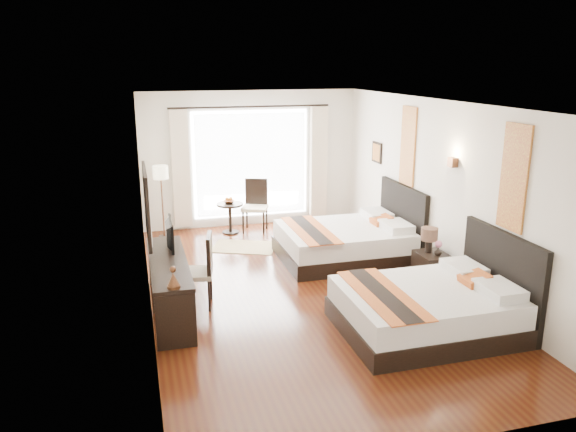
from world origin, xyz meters
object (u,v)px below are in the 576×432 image
object	(u,v)px
desk_chair	(197,284)
bed_far	(349,241)
television	(166,234)
nightstand	(432,269)
floor_lamp	(161,177)
bed_near	(432,307)
window_chair	(255,216)
table_lamp	(429,236)
vase	(438,253)
side_table	(230,218)
console_desk	(170,286)
fruit_bowl	(229,202)

from	to	relation	value
desk_chair	bed_far	bearing A→B (deg)	-143.93
bed_far	television	distance (m)	3.33
bed_far	television	bearing A→B (deg)	-165.23
nightstand	bed_far	bearing A→B (deg)	117.61
television	floor_lamp	xyz separation A→B (m)	(0.11, 2.97, 0.24)
bed_near	television	xyz separation A→B (m)	(-3.18, 2.01, 0.64)
television	window_chair	world-z (taller)	television
floor_lamp	television	bearing A→B (deg)	-92.07
table_lamp	window_chair	size ratio (longest dim) A/B	0.39
vase	floor_lamp	world-z (taller)	floor_lamp
bed_near	bed_far	distance (m)	2.84
bed_near	side_table	world-z (taller)	bed_near
console_desk	side_table	world-z (taller)	console_desk
bed_far	floor_lamp	xyz separation A→B (m)	(-3.05, 2.14, 0.88)
bed_near	floor_lamp	bearing A→B (deg)	121.66
console_desk	television	size ratio (longest dim) A/B	3.05
fruit_bowl	vase	bearing A→B (deg)	-55.21
nightstand	side_table	world-z (taller)	side_table
console_desk	bed_far	bearing A→B (deg)	23.51
bed_far	desk_chair	world-z (taller)	bed_far
bed_near	nightstand	world-z (taller)	bed_near
bed_near	fruit_bowl	distance (m)	5.25
table_lamp	console_desk	world-z (taller)	table_lamp
side_table	desk_chair	bearing A→B (deg)	-107.47
bed_near	vase	size ratio (longest dim) A/B	17.42
console_desk	side_table	size ratio (longest dim) A/B	3.56
nightstand	window_chair	xyz separation A→B (m)	(-2.00, 3.57, 0.06)
bed_near	side_table	xyz separation A→B (m)	(-1.76, 4.92, -0.01)
bed_far	console_desk	distance (m)	3.47
window_chair	bed_far	bearing A→B (deg)	52.39
table_lamp	window_chair	distance (m)	4.04
table_lamp	floor_lamp	xyz separation A→B (m)	(-3.80, 3.55, 0.43)
window_chair	floor_lamp	bearing A→B (deg)	-69.98
nightstand	fruit_bowl	bearing A→B (deg)	125.27
table_lamp	side_table	size ratio (longest dim) A/B	0.66
table_lamp	desk_chair	size ratio (longest dim) A/B	0.39
table_lamp	fruit_bowl	bearing A→B (deg)	125.50
nightstand	bed_near	bearing A→B (deg)	-119.45
table_lamp	side_table	distance (m)	4.31
side_table	console_desk	bearing A→B (deg)	-112.58
window_chair	desk_chair	bearing A→B (deg)	-3.20
fruit_bowl	console_desk	bearing A→B (deg)	-112.37
bed_near	fruit_bowl	size ratio (longest dim) A/B	9.41
desk_chair	floor_lamp	xyz separation A→B (m)	(-0.26, 3.42, 0.89)
bed_near	television	bearing A→B (deg)	147.70
vase	side_table	bearing A→B (deg)	124.72
side_table	window_chair	bearing A→B (deg)	-0.23
window_chair	table_lamp	bearing A→B (deg)	51.34
bed_near	table_lamp	world-z (taller)	bed_near
fruit_bowl	window_chair	bearing A→B (deg)	-1.01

